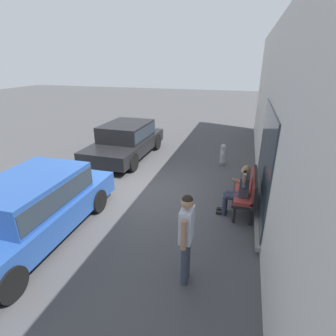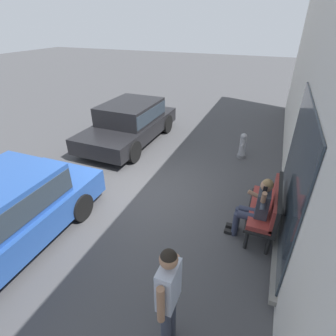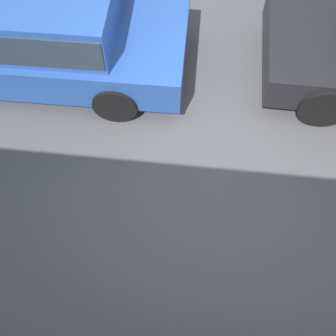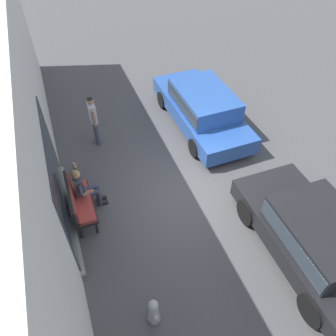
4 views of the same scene
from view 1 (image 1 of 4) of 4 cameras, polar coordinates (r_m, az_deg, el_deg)
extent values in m
plane|color=#424244|center=(8.00, -4.61, -5.11)|extent=(60.00, 60.00, 0.00)
cube|color=beige|center=(6.79, 23.05, 9.22)|extent=(18.00, 0.40, 4.68)
cube|color=#2D3842|center=(6.74, 20.28, 1.59)|extent=(3.40, 0.03, 2.50)
cube|color=gray|center=(7.26, 18.70, -7.79)|extent=(3.60, 0.12, 0.10)
cylinder|color=black|center=(6.66, 17.55, -10.19)|extent=(0.07, 0.07, 0.43)
cylinder|color=black|center=(7.81, 17.55, -5.10)|extent=(0.07, 0.07, 0.43)
cylinder|color=black|center=(6.65, 14.16, -9.84)|extent=(0.07, 0.07, 0.43)
cylinder|color=black|center=(7.80, 14.69, -4.80)|extent=(0.07, 0.07, 0.43)
cube|color=black|center=(7.11, 16.21, -5.57)|extent=(1.48, 0.55, 0.06)
cube|color=maroon|center=(7.07, 16.28, -4.99)|extent=(1.42, 0.49, 0.10)
cube|color=black|center=(6.99, 18.39, -3.55)|extent=(1.48, 0.07, 0.55)
cube|color=maroon|center=(6.98, 17.90, -3.50)|extent=(1.42, 0.06, 0.47)
cylinder|color=#2D3347|center=(6.74, 14.17, -6.19)|extent=(0.15, 0.42, 0.15)
cylinder|color=#2D3347|center=(6.87, 12.20, -7.97)|extent=(0.12, 0.12, 0.54)
cube|color=black|center=(6.99, 11.38, -9.56)|extent=(0.10, 0.24, 0.07)
cylinder|color=#2D3347|center=(6.90, 14.25, -5.50)|extent=(0.15, 0.42, 0.15)
cylinder|color=#2D3347|center=(7.03, 12.33, -7.25)|extent=(0.12, 0.12, 0.54)
cube|color=black|center=(7.15, 11.53, -8.81)|extent=(0.10, 0.24, 0.07)
cube|color=#2D3347|center=(6.82, 15.97, -6.03)|extent=(0.34, 0.24, 0.14)
cube|color=#333842|center=(6.69, 16.23, -3.92)|extent=(0.38, 0.22, 0.56)
sphere|color=#A37556|center=(6.53, 16.62, -0.60)|extent=(0.22, 0.22, 0.22)
sphere|color=olive|center=(6.51, 16.74, -0.33)|extent=(0.20, 0.20, 0.20)
cylinder|color=#333842|center=(6.87, 16.20, -2.22)|extent=(0.20, 0.10, 0.28)
cylinder|color=#A37556|center=(6.96, 14.79, -2.81)|extent=(0.08, 0.27, 0.17)
cylinder|color=#333842|center=(6.40, 16.35, -3.39)|extent=(0.25, 0.10, 0.22)
cylinder|color=#A37556|center=(6.26, 16.34, -2.07)|extent=(0.16, 0.08, 0.25)
cube|color=black|center=(6.40, 16.41, -1.14)|extent=(0.02, 0.07, 0.15)
cube|color=black|center=(10.78, -9.20, 4.94)|extent=(4.20, 1.89, 0.49)
cube|color=black|center=(10.78, -9.00, 8.00)|extent=(2.19, 1.65, 0.61)
cube|color=#28333D|center=(10.78, -9.00, 8.00)|extent=(2.15, 1.68, 0.43)
cylinder|color=black|center=(9.36, -7.66, 1.28)|extent=(0.68, 0.19, 0.68)
cylinder|color=black|center=(10.19, -16.77, 2.27)|extent=(0.68, 0.19, 0.68)
cylinder|color=black|center=(11.64, -2.45, 5.70)|extent=(0.68, 0.19, 0.68)
cylinder|color=black|center=(12.32, -10.28, 6.30)|extent=(0.68, 0.19, 0.68)
cube|color=#23478E|center=(6.52, -27.98, -9.80)|extent=(4.60, 1.84, 0.54)
cube|color=#23478E|center=(6.37, -27.85, -4.52)|extent=(2.40, 1.60, 0.63)
cube|color=#28333D|center=(6.37, -27.85, -4.52)|extent=(2.35, 1.63, 0.44)
cylinder|color=black|center=(5.34, -31.06, -20.82)|extent=(0.60, 0.19, 0.60)
cylinder|color=black|center=(7.09, -14.95, -6.94)|extent=(0.60, 0.19, 0.60)
cylinder|color=black|center=(8.03, -25.57, -4.88)|extent=(0.60, 0.19, 0.60)
cylinder|color=#383D4C|center=(4.94, 4.07, -18.73)|extent=(0.13, 0.13, 0.88)
cylinder|color=#383D4C|center=(4.81, 3.58, -20.10)|extent=(0.13, 0.13, 0.88)
cube|color=silver|center=(4.42, 4.08, -12.23)|extent=(0.36, 0.20, 0.60)
cylinder|color=#A37556|center=(4.63, 4.69, -11.07)|extent=(0.09, 0.09, 0.54)
cylinder|color=#A37556|center=(4.26, 3.39, -14.37)|extent=(0.09, 0.09, 0.54)
sphere|color=#A37556|center=(4.19, 4.24, -7.44)|extent=(0.21, 0.21, 0.21)
sphere|color=black|center=(4.17, 4.25, -7.08)|extent=(0.19, 0.19, 0.19)
cylinder|color=slate|center=(10.19, 11.66, 1.02)|extent=(0.26, 0.26, 0.10)
cylinder|color=#99999E|center=(10.08, 11.80, 2.74)|extent=(0.19, 0.19, 0.55)
sphere|color=#99999E|center=(9.97, 11.95, 4.55)|extent=(0.20, 0.20, 0.20)
cylinder|color=#99999E|center=(10.18, 11.91, 3.43)|extent=(0.10, 0.08, 0.08)
cylinder|color=#99999E|center=(9.92, 11.76, 2.93)|extent=(0.10, 0.08, 0.08)
camera|label=2|loc=(1.77, 18.22, 26.50)|focal=28.00mm
camera|label=3|loc=(6.37, 18.87, 31.12)|focal=45.00mm
camera|label=4|loc=(12.43, 19.74, 36.67)|focal=35.00mm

